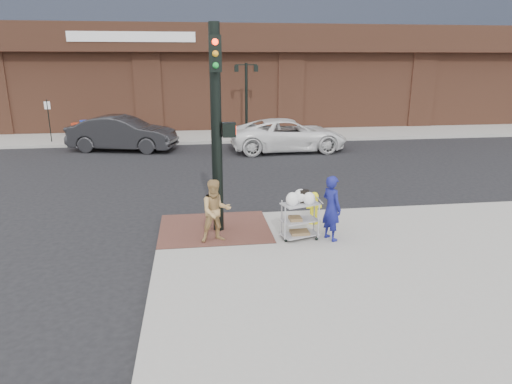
{
  "coord_description": "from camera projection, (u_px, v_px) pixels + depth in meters",
  "views": [
    {
      "loc": [
        -1.05,
        -10.13,
        4.32
      ],
      "look_at": [
        0.4,
        0.33,
        1.25
      ],
      "focal_mm": 32.0,
      "sensor_mm": 36.0,
      "label": 1
    }
  ],
  "objects": [
    {
      "name": "pedestrian_tan",
      "position": [
        216.0,
        211.0,
        10.7
      ],
      "size": [
        0.83,
        0.7,
        1.51
      ],
      "primitive_type": "imported",
      "rotation": [
        0.0,
        0.0,
        0.18
      ],
      "color": "#A7834E",
      "rests_on": "sidewalk_near"
    },
    {
      "name": "newsbox_blue",
      "position": [
        86.0,
        130.0,
        24.36
      ],
      "size": [
        0.57,
        0.54,
        1.08
      ],
      "primitive_type": "cube",
      "rotation": [
        0.0,
        0.0,
        0.36
      ],
      "color": "#18309F",
      "rests_on": "sidewalk_far"
    },
    {
      "name": "ground",
      "position": [
        242.0,
        246.0,
        10.99
      ],
      "size": [
        220.0,
        220.0,
        0.0
      ],
      "primitive_type": "plane",
      "color": "black",
      "rests_on": "ground"
    },
    {
      "name": "fire_hydrant",
      "position": [
        314.0,
        207.0,
        12.0
      ],
      "size": [
        0.4,
        0.28,
        0.85
      ],
      "color": "yellow",
      "rests_on": "sidewalk_near"
    },
    {
      "name": "traffic_signal_pole",
      "position": [
        217.0,
        125.0,
        10.87
      ],
      "size": [
        0.61,
        0.51,
        5.0
      ],
      "color": "black",
      "rests_on": "sidewalk_near"
    },
    {
      "name": "parking_sign",
      "position": [
        49.0,
        121.0,
        23.79
      ],
      "size": [
        0.05,
        0.05,
        2.2
      ],
      "primitive_type": "cylinder",
      "color": "black",
      "rests_on": "sidewalk_far"
    },
    {
      "name": "sedan_dark",
      "position": [
        123.0,
        133.0,
        22.32
      ],
      "size": [
        5.44,
        2.97,
        1.7
      ],
      "primitive_type": "imported",
      "rotation": [
        0.0,
        0.0,
        1.33
      ],
      "color": "black",
      "rests_on": "ground"
    },
    {
      "name": "lamp_post",
      "position": [
        246.0,
        91.0,
        25.74
      ],
      "size": [
        1.32,
        0.22,
        4.0
      ],
      "color": "black",
      "rests_on": "sidewalk_far"
    },
    {
      "name": "newsbox_yellow",
      "position": [
        118.0,
        131.0,
        24.31
      ],
      "size": [
        0.54,
        0.51,
        1.04
      ],
      "primitive_type": "cube",
      "rotation": [
        0.0,
        0.0,
        0.33
      ],
      "color": "gold",
      "rests_on": "sidewalk_far"
    },
    {
      "name": "woman_blue",
      "position": [
        332.0,
        208.0,
        10.81
      ],
      "size": [
        0.58,
        0.68,
        1.58
      ],
      "primitive_type": "imported",
      "rotation": [
        0.0,
        0.0,
        1.99
      ],
      "color": "navy",
      "rests_on": "sidewalk_near"
    },
    {
      "name": "newsbox_red",
      "position": [
        77.0,
        132.0,
        24.35
      ],
      "size": [
        0.49,
        0.46,
        0.95
      ],
      "primitive_type": "cube",
      "rotation": [
        0.0,
        0.0,
        -0.31
      ],
      "color": "#9F2812",
      "rests_on": "sidewalk_far"
    },
    {
      "name": "minivan_white",
      "position": [
        288.0,
        135.0,
        22.24
      ],
      "size": [
        5.74,
        2.77,
        1.57
      ],
      "primitive_type": "imported",
      "rotation": [
        0.0,
        0.0,
        1.6
      ],
      "color": "white",
      "rests_on": "ground"
    },
    {
      "name": "utility_cart",
      "position": [
        300.0,
        217.0,
        10.92
      ],
      "size": [
        0.98,
        0.73,
        1.21
      ],
      "color": "#939398",
      "rests_on": "sidewalk_near"
    },
    {
      "name": "brick_curb_ramp",
      "position": [
        215.0,
        228.0,
        11.72
      ],
      "size": [
        2.8,
        2.4,
        0.01
      ],
      "primitive_type": "cube",
      "color": "#512D26",
      "rests_on": "sidewalk_near"
    },
    {
      "name": "sidewalk_far",
      "position": [
        337.0,
        106.0,
        43.04
      ],
      "size": [
        65.0,
        36.0,
        0.15
      ],
      "primitive_type": "cube",
      "color": "gray",
      "rests_on": "ground"
    }
  ]
}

